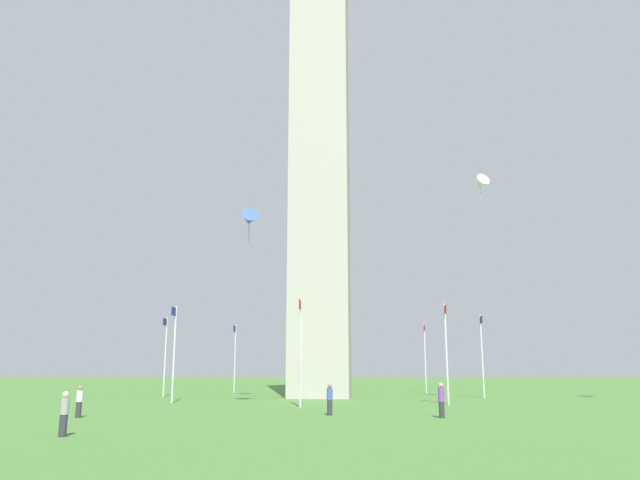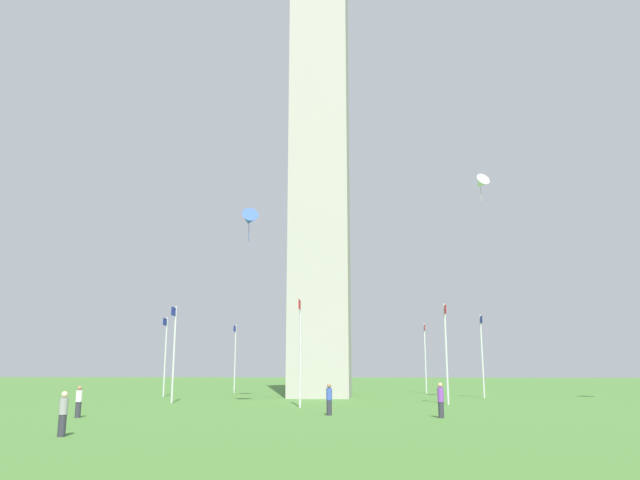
# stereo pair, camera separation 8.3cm
# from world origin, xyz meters

# --- Properties ---
(ground_plane) EXTENTS (260.00, 260.00, 0.00)m
(ground_plane) POSITION_xyz_m (0.00, 0.00, 0.00)
(ground_plane) COLOR #477A33
(obelisk_monument) EXTENTS (5.39, 5.39, 49.03)m
(obelisk_monument) POSITION_xyz_m (0.00, 0.00, 24.51)
(obelisk_monument) COLOR #A8A399
(obelisk_monument) RESTS_ON ground
(flagpole_n) EXTENTS (1.12, 0.14, 7.17)m
(flagpole_n) POSITION_xyz_m (14.34, 0.00, 3.96)
(flagpole_n) COLOR silver
(flagpole_n) RESTS_ON ground
(flagpole_ne) EXTENTS (1.12, 0.14, 7.17)m
(flagpole_ne) POSITION_xyz_m (10.16, 10.09, 3.96)
(flagpole_ne) COLOR silver
(flagpole_ne) RESTS_ON ground
(flagpole_e) EXTENTS (1.12, 0.14, 7.17)m
(flagpole_e) POSITION_xyz_m (0.07, 14.28, 3.96)
(flagpole_e) COLOR silver
(flagpole_e) RESTS_ON ground
(flagpole_se) EXTENTS (1.12, 0.14, 7.17)m
(flagpole_se) POSITION_xyz_m (-10.03, 10.09, 3.96)
(flagpole_se) COLOR silver
(flagpole_se) RESTS_ON ground
(flagpole_s) EXTENTS (1.12, 0.14, 7.17)m
(flagpole_s) POSITION_xyz_m (-14.21, 0.00, 3.96)
(flagpole_s) COLOR silver
(flagpole_s) RESTS_ON ground
(flagpole_sw) EXTENTS (1.12, 0.14, 7.17)m
(flagpole_sw) POSITION_xyz_m (-10.03, -10.09, 3.96)
(flagpole_sw) COLOR silver
(flagpole_sw) RESTS_ON ground
(flagpole_w) EXTENTS (1.12, 0.14, 7.17)m
(flagpole_w) POSITION_xyz_m (0.07, -14.28, 3.96)
(flagpole_w) COLOR silver
(flagpole_w) RESTS_ON ground
(flagpole_nw) EXTENTS (1.12, 0.14, 7.17)m
(flagpole_nw) POSITION_xyz_m (10.16, -10.09, 3.96)
(flagpole_nw) COLOR silver
(flagpole_nw) RESTS_ON ground
(person_gray_shirt) EXTENTS (0.32, 0.32, 1.66)m
(person_gray_shirt) POSITION_xyz_m (32.74, -6.69, 0.82)
(person_gray_shirt) COLOR #2D2D38
(person_gray_shirt) RESTS_ON ground
(person_blue_shirt) EXTENTS (0.32, 0.32, 1.69)m
(person_blue_shirt) POSITION_xyz_m (21.11, 2.46, 0.84)
(person_blue_shirt) COLOR #2D2D38
(person_blue_shirt) RESTS_ON ground
(person_purple_shirt) EXTENTS (0.32, 0.32, 1.78)m
(person_purple_shirt) POSITION_xyz_m (22.38, 8.38, 0.89)
(person_purple_shirt) COLOR #2D2D38
(person_purple_shirt) RESTS_ON ground
(person_white_shirt) EXTENTS (0.32, 0.32, 1.62)m
(person_white_shirt) POSITION_xyz_m (23.91, -10.46, 0.80)
(person_white_shirt) COLOR #2D2D38
(person_white_shirt) RESTS_ON ground
(kite_blue_delta) EXTENTS (2.17, 1.95, 2.90)m
(kite_blue_delta) POSITION_xyz_m (5.13, -5.67, 15.13)
(kite_blue_delta) COLOR blue
(kite_white_delta) EXTENTS (1.69, 1.55, 2.23)m
(kite_white_delta) POSITION_xyz_m (7.83, 13.57, 16.99)
(kite_white_delta) COLOR white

